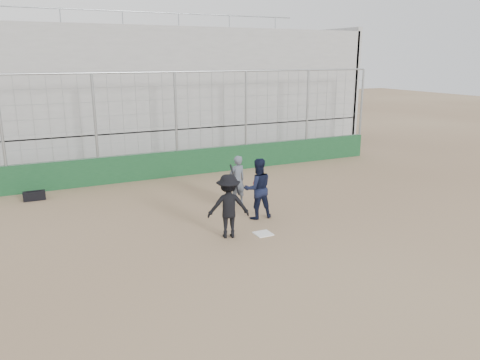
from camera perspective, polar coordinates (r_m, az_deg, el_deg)
name	(u,v)px	position (r m, az deg, el deg)	size (l,w,h in m)	color
ground	(263,234)	(12.46, 2.84, -6.60)	(90.00, 90.00, 0.00)	brown
home_plate	(263,234)	(12.46, 2.84, -6.55)	(0.44, 0.44, 0.02)	white
backstop	(177,152)	(18.40, -7.67, 3.42)	(18.10, 0.25, 4.04)	#123A1D
bleachers	(142,92)	(22.87, -11.86, 10.42)	(20.25, 6.70, 6.98)	gray
batter_at_plate	(228,206)	(12.01, -1.42, -3.18)	(1.21, 0.91, 1.83)	black
catcher_crouched	(258,199)	(13.45, 2.19, -2.29)	(0.91, 0.73, 1.20)	black
umpire	(237,183)	(14.67, -0.34, -0.35)	(0.58, 0.38, 1.43)	#4C5460
equipment_bag	(34,196)	(16.69, -23.79, -1.77)	(0.69, 0.30, 0.33)	black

